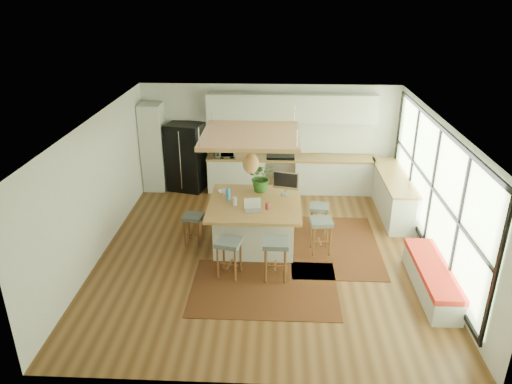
{
  "coord_description": "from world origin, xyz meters",
  "views": [
    {
      "loc": [
        0.22,
        -8.48,
        5.0
      ],
      "look_at": [
        -0.2,
        0.5,
        1.1
      ],
      "focal_mm": 33.97,
      "sensor_mm": 36.0,
      "label": 1
    }
  ],
  "objects_px": {
    "fridge": "(186,155)",
    "stool_right_back": "(319,218)",
    "laptop": "(253,205)",
    "monitor": "(286,183)",
    "stool_near_right": "(275,261)",
    "island_plant": "(262,180)",
    "island": "(255,223)",
    "stool_right_front": "(320,236)",
    "stool_left_side": "(194,228)",
    "stool_near_left": "(229,258)",
    "microwave": "(225,149)"
  },
  "relations": [
    {
      "from": "stool_right_back",
      "to": "stool_left_side",
      "type": "distance_m",
      "value": 2.67
    },
    {
      "from": "stool_near_left",
      "to": "stool_near_right",
      "type": "relative_size",
      "value": 0.95
    },
    {
      "from": "stool_right_front",
      "to": "stool_left_side",
      "type": "distance_m",
      "value": 2.6
    },
    {
      "from": "stool_right_back",
      "to": "laptop",
      "type": "xyz_separation_m",
      "value": [
        -1.36,
        -0.89,
        0.7
      ]
    },
    {
      "from": "stool_left_side",
      "to": "microwave",
      "type": "bearing_deg",
      "value": 82.62
    },
    {
      "from": "stool_near_left",
      "to": "stool_right_front",
      "type": "height_order",
      "value": "stool_near_left"
    },
    {
      "from": "island",
      "to": "monitor",
      "type": "distance_m",
      "value": 1.04
    },
    {
      "from": "stool_near_left",
      "to": "monitor",
      "type": "distance_m",
      "value": 2.11
    },
    {
      "from": "stool_left_side",
      "to": "laptop",
      "type": "xyz_separation_m",
      "value": [
        1.25,
        -0.32,
        0.7
      ]
    },
    {
      "from": "fridge",
      "to": "laptop",
      "type": "height_order",
      "value": "fridge"
    },
    {
      "from": "stool_right_front",
      "to": "stool_left_side",
      "type": "xyz_separation_m",
      "value": [
        -2.59,
        0.23,
        0.0
      ]
    },
    {
      "from": "stool_near_left",
      "to": "stool_right_back",
      "type": "distance_m",
      "value": 2.46
    },
    {
      "from": "stool_right_back",
      "to": "microwave",
      "type": "bearing_deg",
      "value": 134.43
    },
    {
      "from": "stool_near_left",
      "to": "stool_right_front",
      "type": "relative_size",
      "value": 1.02
    },
    {
      "from": "stool_right_front",
      "to": "stool_left_side",
      "type": "height_order",
      "value": "stool_right_front"
    },
    {
      "from": "stool_near_right",
      "to": "stool_left_side",
      "type": "distance_m",
      "value": 2.08
    },
    {
      "from": "monitor",
      "to": "stool_right_front",
      "type": "bearing_deg",
      "value": -31.67
    },
    {
      "from": "fridge",
      "to": "microwave",
      "type": "bearing_deg",
      "value": 11.86
    },
    {
      "from": "fridge",
      "to": "microwave",
      "type": "height_order",
      "value": "fridge"
    },
    {
      "from": "stool_near_right",
      "to": "stool_right_front",
      "type": "bearing_deg",
      "value": 47.54
    },
    {
      "from": "fridge",
      "to": "stool_near_right",
      "type": "relative_size",
      "value": 2.27
    },
    {
      "from": "stool_right_back",
      "to": "fridge",
      "type": "bearing_deg",
      "value": 144.45
    },
    {
      "from": "stool_near_right",
      "to": "island_plant",
      "type": "bearing_deg",
      "value": 99.78
    },
    {
      "from": "stool_near_left",
      "to": "island",
      "type": "bearing_deg",
      "value": 71.67
    },
    {
      "from": "monitor",
      "to": "stool_near_left",
      "type": "bearing_deg",
      "value": -108.15
    },
    {
      "from": "laptop",
      "to": "stool_right_front",
      "type": "bearing_deg",
      "value": -5.05
    },
    {
      "from": "island_plant",
      "to": "stool_left_side",
      "type": "bearing_deg",
      "value": -154.24
    },
    {
      "from": "stool_near_left",
      "to": "microwave",
      "type": "bearing_deg",
      "value": 96.86
    },
    {
      "from": "stool_left_side",
      "to": "fridge",
      "type": "bearing_deg",
      "value": 102.54
    },
    {
      "from": "fridge",
      "to": "stool_right_back",
      "type": "distance_m",
      "value": 4.03
    },
    {
      "from": "stool_near_right",
      "to": "island",
      "type": "bearing_deg",
      "value": 108.9
    },
    {
      "from": "stool_right_back",
      "to": "laptop",
      "type": "height_order",
      "value": "laptop"
    },
    {
      "from": "fridge",
      "to": "island_plant",
      "type": "relative_size",
      "value": 2.8
    },
    {
      "from": "stool_right_back",
      "to": "stool_near_right",
      "type": "bearing_deg",
      "value": -117.28
    },
    {
      "from": "stool_left_side",
      "to": "monitor",
      "type": "distance_m",
      "value": 2.11
    },
    {
      "from": "stool_near_left",
      "to": "stool_right_back",
      "type": "relative_size",
      "value": 1.11
    },
    {
      "from": "island",
      "to": "laptop",
      "type": "relative_size",
      "value": 5.42
    },
    {
      "from": "stool_near_right",
      "to": "island_plant",
      "type": "distance_m",
      "value": 2.06
    },
    {
      "from": "stool_near_right",
      "to": "microwave",
      "type": "distance_m",
      "value": 4.33
    },
    {
      "from": "stool_right_back",
      "to": "island",
      "type": "bearing_deg",
      "value": -160.03
    },
    {
      "from": "fridge",
      "to": "island_plant",
      "type": "distance_m",
      "value": 3.01
    },
    {
      "from": "monitor",
      "to": "fridge",
      "type": "bearing_deg",
      "value": 150.15
    },
    {
      "from": "stool_right_front",
      "to": "microwave",
      "type": "distance_m",
      "value": 3.87
    },
    {
      "from": "stool_near_right",
      "to": "stool_right_back",
      "type": "bearing_deg",
      "value": 62.72
    },
    {
      "from": "stool_right_back",
      "to": "island_plant",
      "type": "distance_m",
      "value": 1.48
    },
    {
      "from": "fridge",
      "to": "island",
      "type": "distance_m",
      "value": 3.43
    },
    {
      "from": "stool_near_right",
      "to": "stool_right_front",
      "type": "xyz_separation_m",
      "value": [
        0.89,
        0.97,
        0.0
      ]
    },
    {
      "from": "laptop",
      "to": "monitor",
      "type": "relative_size",
      "value": 0.62
    },
    {
      "from": "stool_near_left",
      "to": "laptop",
      "type": "distance_m",
      "value": 1.16
    },
    {
      "from": "stool_near_right",
      "to": "stool_right_back",
      "type": "height_order",
      "value": "stool_near_right"
    }
  ]
}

